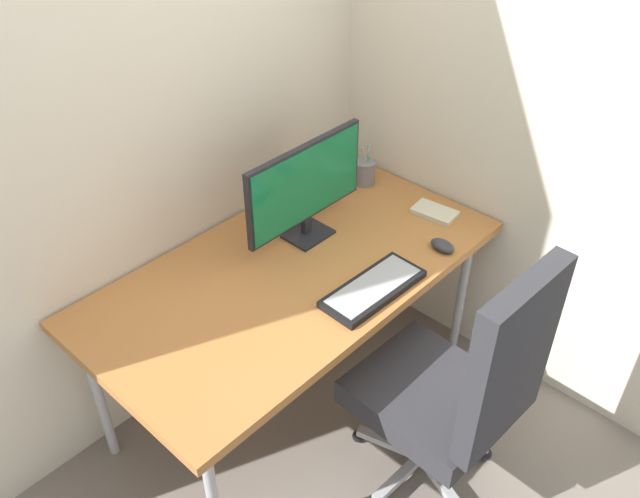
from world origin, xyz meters
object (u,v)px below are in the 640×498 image
at_px(keyboard, 373,288).
at_px(mouse, 442,245).
at_px(monitor, 306,186).
at_px(office_chair, 459,388).
at_px(coffee_mug, 343,164).
at_px(pen_holder, 364,172).
at_px(notebook, 435,212).

bearing_deg(keyboard, mouse, -5.64).
bearing_deg(monitor, office_chair, -98.47).
relative_size(keyboard, coffee_mug, 3.58).
bearing_deg(monitor, coffee_mug, 24.92).
bearing_deg(pen_holder, office_chair, -122.51).
xyz_separation_m(office_chair, monitor, (0.12, 0.82, 0.38)).
bearing_deg(coffee_mug, monitor, -155.08).
distance_m(office_chair, pen_holder, 1.09).
xyz_separation_m(office_chair, mouse, (0.40, 0.37, 0.18)).
xyz_separation_m(keyboard, notebook, (0.55, 0.12, -0.00)).
bearing_deg(coffee_mug, office_chair, -119.34).
relative_size(office_chair, coffee_mug, 9.60).
distance_m(keyboard, mouse, 0.37).
xyz_separation_m(office_chair, keyboard, (0.03, 0.40, 0.18)).
relative_size(pen_holder, notebook, 1.04).
xyz_separation_m(monitor, mouse, (0.28, -0.45, -0.20)).
distance_m(office_chair, keyboard, 0.44).
distance_m(monitor, notebook, 0.58).
relative_size(pen_holder, coffee_mug, 1.65).
height_order(pen_holder, notebook, pen_holder).
xyz_separation_m(mouse, pen_holder, (0.17, 0.53, 0.04)).
distance_m(office_chair, mouse, 0.58).
xyz_separation_m(keyboard, mouse, (0.37, -0.04, 0.00)).
bearing_deg(notebook, keyboard, -174.14).
height_order(monitor, coffee_mug, monitor).
distance_m(keyboard, coffee_mug, 0.83).
height_order(notebook, coffee_mug, coffee_mug).
bearing_deg(mouse, coffee_mug, 80.56).
bearing_deg(monitor, pen_holder, 10.50).
height_order(mouse, notebook, mouse).
relative_size(monitor, notebook, 3.24).
distance_m(mouse, notebook, 0.24).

